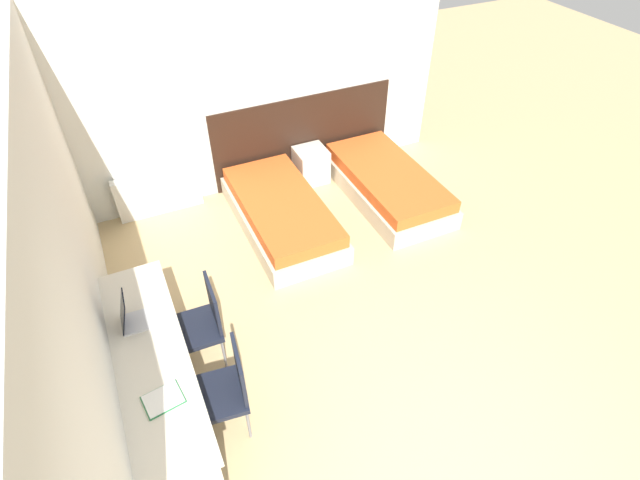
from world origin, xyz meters
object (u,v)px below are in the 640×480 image
nightstand (311,165)px  chair_near_laptop (201,322)px  laptop (135,317)px  bed_near_window (282,213)px  chair_near_notebook (224,388)px  bed_near_door (387,184)px

nightstand → chair_near_laptop: bearing=-132.5°
nightstand → laptop: (-2.63, -2.30, 0.55)m
bed_near_window → chair_near_laptop: bearing=-132.0°
nightstand → chair_near_notebook: (-2.12, -3.06, 0.25)m
bed_near_window → nightstand: nightstand is taller
chair_near_laptop → bed_near_door: bearing=30.0°
bed_near_door → chair_near_laptop: size_ratio=2.20×
bed_near_window → nightstand: 1.10m
bed_near_window → laptop: (-1.87, -1.50, 0.59)m
nightstand → chair_near_notebook: 3.73m
bed_near_door → nightstand: bearing=133.5°
bed_near_window → chair_near_laptop: 2.07m
laptop → chair_near_laptop: bearing=0.5°
bed_near_window → chair_near_notebook: chair_near_notebook is taller
chair_near_notebook → bed_near_door: bearing=45.1°
laptop → nightstand: bearing=43.7°
bed_near_window → bed_near_door: bearing=0.0°
bed_near_window → chair_near_laptop: (-1.37, -1.52, 0.29)m
bed_near_window → bed_near_door: size_ratio=1.00×
chair_near_laptop → chair_near_notebook: same height
chair_near_notebook → laptop: (-0.50, 0.76, 0.29)m
chair_near_laptop → laptop: bearing=180.0°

